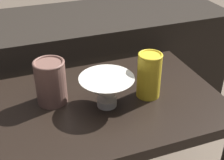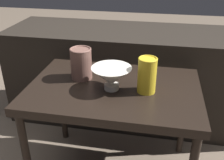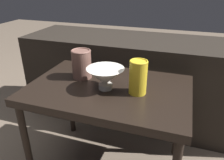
# 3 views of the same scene
# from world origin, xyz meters

# --- Properties ---
(table) EXTENTS (0.81, 0.54, 0.54)m
(table) POSITION_xyz_m (0.00, 0.00, 0.49)
(table) COLOR black
(table) RESTS_ON ground_plane
(couch_backdrop) EXTENTS (1.63, 0.50, 0.64)m
(couch_backdrop) POSITION_xyz_m (0.00, 0.58, 0.32)
(couch_backdrop) COLOR black
(couch_backdrop) RESTS_ON ground_plane
(bowl) EXTENTS (0.18, 0.18, 0.11)m
(bowl) POSITION_xyz_m (-0.01, -0.03, 0.61)
(bowl) COLOR silver
(bowl) RESTS_ON table
(vase_textured_left) EXTENTS (0.11, 0.11, 0.16)m
(vase_textured_left) POSITION_xyz_m (-0.17, 0.06, 0.62)
(vase_textured_left) COLOR brown
(vase_textured_left) RESTS_ON table
(vase_colorful_right) EXTENTS (0.08, 0.08, 0.16)m
(vase_colorful_right) POSITION_xyz_m (0.15, -0.02, 0.63)
(vase_colorful_right) COLOR gold
(vase_colorful_right) RESTS_ON table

